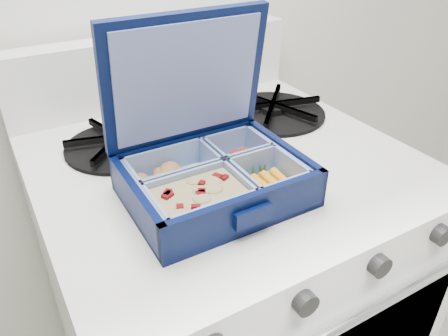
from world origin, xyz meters
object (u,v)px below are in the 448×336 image
stove (220,329)px  fork (200,148)px  burner_grate (273,107)px  bento_box (215,180)px

stove → fork: 0.43m
stove → burner_grate: bearing=26.5°
stove → fork: fork is taller
stove → fork: size_ratio=5.28×
stove → bento_box: bearing=-122.1°
stove → fork: bearing=123.8°
bento_box → burner_grate: (0.23, 0.18, -0.01)m
fork → stove: bearing=-1.8°
burner_grate → fork: bearing=-163.9°
burner_grate → fork: size_ratio=1.22×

